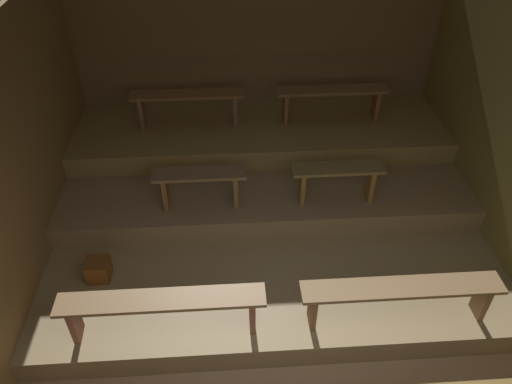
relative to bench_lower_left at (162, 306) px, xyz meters
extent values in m
cube|color=#9B7856|center=(1.07, 1.00, -0.66)|extent=(5.60, 5.64, 0.08)
cube|color=olive|center=(1.07, 3.45, 0.71)|extent=(5.60, 0.06, 2.66)
cube|color=olive|center=(-1.36, 1.00, 0.71)|extent=(0.06, 5.64, 2.66)
cube|color=#967F57|center=(1.07, 1.57, -0.49)|extent=(4.80, 3.71, 0.27)
cube|color=#957855|center=(1.07, 2.27, -0.22)|extent=(4.80, 2.30, 0.27)
cube|color=#9C824A|center=(1.07, 2.75, 0.05)|extent=(4.80, 1.35, 0.27)
cube|color=olive|center=(0.00, 0.00, 0.08)|extent=(1.82, 0.25, 0.04)
cube|color=#965C49|center=(-0.79, 0.00, -0.15)|extent=(0.05, 0.20, 0.41)
cube|color=#965C49|center=(0.79, 0.00, -0.15)|extent=(0.05, 0.20, 0.41)
cube|color=olive|center=(2.13, 0.00, 0.08)|extent=(1.82, 0.25, 0.04)
cube|color=olive|center=(1.34, 0.00, -0.15)|extent=(0.05, 0.20, 0.41)
cube|color=olive|center=(2.93, 0.00, -0.15)|extent=(0.05, 0.20, 0.41)
cube|color=olive|center=(0.31, 1.47, 0.34)|extent=(1.01, 0.25, 0.04)
cube|color=olive|center=(-0.08, 1.47, 0.12)|extent=(0.05, 0.20, 0.41)
cube|color=olive|center=(0.70, 1.47, 0.12)|extent=(0.05, 0.20, 0.41)
cube|color=olive|center=(1.82, 1.47, 0.34)|extent=(1.01, 0.25, 0.04)
cube|color=olive|center=(1.44, 1.47, 0.12)|extent=(0.05, 0.20, 0.41)
cube|color=olive|center=(2.21, 1.47, 0.12)|extent=(0.05, 0.20, 0.41)
cube|color=olive|center=(0.14, 2.81, 0.61)|extent=(1.43, 0.25, 0.04)
cube|color=#865C47|center=(-0.45, 2.81, 0.39)|extent=(0.05, 0.20, 0.41)
cube|color=#865C47|center=(0.74, 2.81, 0.39)|extent=(0.05, 0.20, 0.41)
cube|color=olive|center=(1.99, 2.81, 0.61)|extent=(1.43, 0.25, 0.04)
cube|color=#935B3C|center=(1.40, 2.81, 0.39)|extent=(0.05, 0.20, 0.41)
cube|color=#935B3C|center=(2.59, 2.81, 0.39)|extent=(0.05, 0.20, 0.41)
cube|color=brown|center=(-0.73, 0.69, -0.24)|extent=(0.23, 0.23, 0.23)
camera|label=1|loc=(0.65, -2.71, 3.40)|focal=33.61mm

